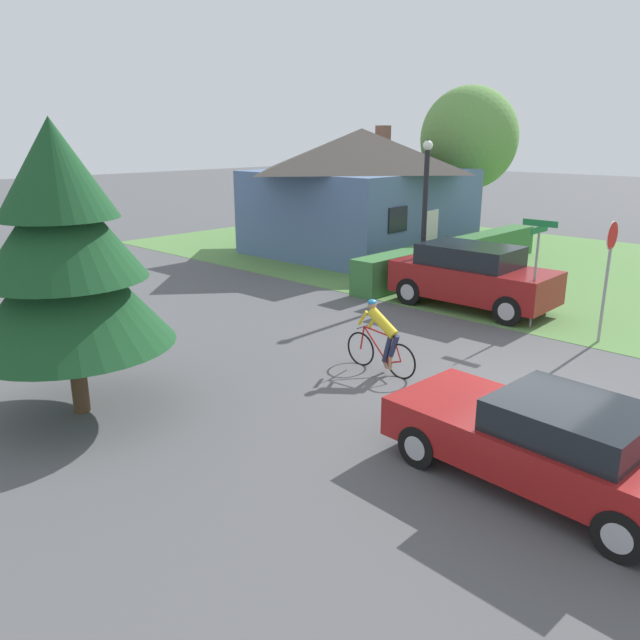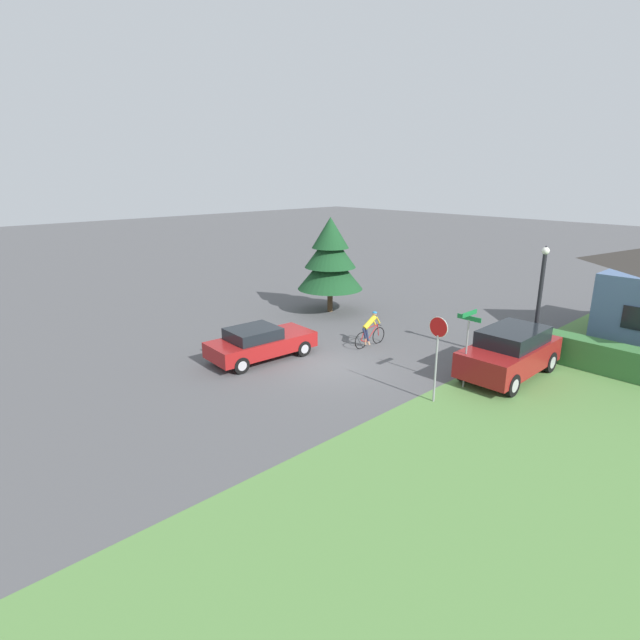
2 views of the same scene
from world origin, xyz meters
name	(u,v)px [view 1 (image 1 of 2)]	position (x,y,z in m)	size (l,w,h in m)	color
ground_plane	(523,405)	(0.00, 0.00, 0.00)	(140.00, 140.00, 0.00)	#515154
grass_verge_right	(573,272)	(12.11, 4.00, 0.01)	(16.00, 36.00, 0.01)	#568442
cottage_house	(361,189)	(10.15, 12.43, 2.61)	(8.62, 7.66, 5.17)	slate
hedge_row	(455,256)	(9.27, 7.21, 0.57)	(10.65, 0.90, 1.15)	#387038
sedan_left_lane	(546,441)	(-2.42, -1.46, 0.70)	(2.09, 4.45, 1.37)	maroon
cyclist	(381,338)	(-0.46, 2.98, 0.73)	(0.44, 1.85, 1.54)	black
parked_suv_right	(472,276)	(5.29, 4.21, 0.93)	(2.10, 4.57, 1.81)	maroon
stop_sign	(609,259)	(4.67, 0.36, 2.03)	(0.68, 0.07, 2.91)	gray
street_lamp	(425,209)	(5.37, 5.98, 2.67)	(0.29, 0.29, 4.69)	black
street_name_sign	(537,254)	(4.71, 2.12, 1.91)	(0.90, 0.90, 2.77)	gray
conifer_tall_near	(64,252)	(-5.73, 5.67, 2.91)	(3.49, 3.49, 5.08)	#4C3823
deciduous_tree_right	(469,139)	(16.23, 11.04, 4.61)	(4.45, 4.45, 6.96)	#4C3823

